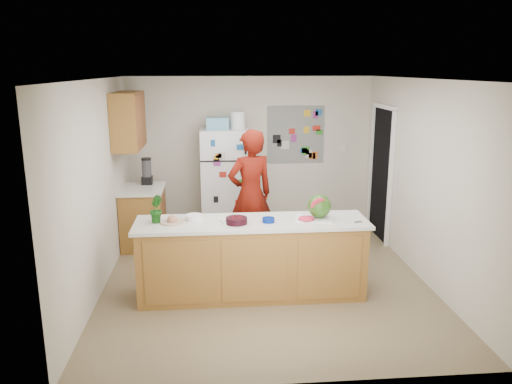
{
  "coord_description": "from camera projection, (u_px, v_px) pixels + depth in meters",
  "views": [
    {
      "loc": [
        -0.63,
        -5.95,
        2.62
      ],
      "look_at": [
        -0.09,
        0.2,
        1.09
      ],
      "focal_mm": 35.0,
      "sensor_mm": 36.0,
      "label": 1
    }
  ],
  "objects": [
    {
      "name": "peninsula_top",
      "position": [
        252.0,
        223.0,
        5.72
      ],
      "size": [
        2.68,
        0.7,
        0.04
      ],
      "primitive_type": "cube",
      "color": "silver",
      "rests_on": "peninsula_base"
    },
    {
      "name": "side_counter_base",
      "position": [
        144.0,
        218.0,
        7.5
      ],
      "size": [
        0.6,
        0.8,
        0.86
      ],
      "primitive_type": "cube",
      "color": "brown",
      "rests_on": "floor"
    },
    {
      "name": "cherry_bowl",
      "position": [
        237.0,
        221.0,
        5.62
      ],
      "size": [
        0.26,
        0.26,
        0.07
      ],
      "primitive_type": "cylinder",
      "rotation": [
        0.0,
        0.0,
        0.06
      ],
      "color": "black",
      "rests_on": "peninsula_top"
    },
    {
      "name": "plate",
      "position": [
        173.0,
        222.0,
        5.65
      ],
      "size": [
        0.32,
        0.32,
        0.02
      ],
      "primitive_type": "cylinder",
      "rotation": [
        0.0,
        0.0,
        0.19
      ],
      "color": "#C1B393",
      "rests_on": "peninsula_top"
    },
    {
      "name": "keys",
      "position": [
        358.0,
        222.0,
        5.66
      ],
      "size": [
        0.09,
        0.05,
        0.01
      ],
      "primitive_type": "cube",
      "rotation": [
        0.0,
        0.0,
        0.16
      ],
      "color": "gray",
      "rests_on": "peninsula_top"
    },
    {
      "name": "watermelon",
      "position": [
        319.0,
        206.0,
        5.78
      ],
      "size": [
        0.27,
        0.27,
        0.27
      ],
      "primitive_type": "sphere",
      "color": "#2D6316",
      "rests_on": "cutting_board"
    },
    {
      "name": "watermelon_slice",
      "position": [
        306.0,
        218.0,
        5.73
      ],
      "size": [
        0.18,
        0.18,
        0.02
      ],
      "primitive_type": "cylinder",
      "color": "red",
      "rests_on": "cutting_board"
    },
    {
      "name": "photo_collage",
      "position": [
        296.0,
        135.0,
        8.29
      ],
      "size": [
        0.95,
        0.01,
        0.95
      ],
      "primitive_type": "cube",
      "color": "slate",
      "rests_on": "wall_back"
    },
    {
      "name": "paper_towel",
      "position": [
        229.0,
        221.0,
        5.68
      ],
      "size": [
        0.22,
        0.21,
        0.02
      ],
      "primitive_type": "cube",
      "rotation": [
        0.0,
        0.0,
        0.31
      ],
      "color": "white",
      "rests_on": "peninsula_top"
    },
    {
      "name": "blender_appliance",
      "position": [
        147.0,
        172.0,
        7.58
      ],
      "size": [
        0.14,
        0.14,
        0.38
      ],
      "primitive_type": "cylinder",
      "color": "black",
      "rests_on": "side_counter_top"
    },
    {
      "name": "side_counter_top",
      "position": [
        142.0,
        189.0,
        7.39
      ],
      "size": [
        0.64,
        0.84,
        0.04
      ],
      "primitive_type": "cube",
      "color": "silver",
      "rests_on": "side_counter_base"
    },
    {
      "name": "peninsula_base",
      "position": [
        252.0,
        260.0,
        5.83
      ],
      "size": [
        2.6,
        0.62,
        0.88
      ],
      "primitive_type": "cube",
      "color": "brown",
      "rests_on": "floor"
    },
    {
      "name": "white_bowl",
      "position": [
        194.0,
        217.0,
        5.76
      ],
      "size": [
        0.25,
        0.25,
        0.06
      ],
      "primitive_type": "cylinder",
      "rotation": [
        0.0,
        0.0,
        -0.34
      ],
      "color": "silver",
      "rests_on": "peninsula_top"
    },
    {
      "name": "cobalt_bowl",
      "position": [
        268.0,
        220.0,
        5.67
      ],
      "size": [
        0.16,
        0.16,
        0.05
      ],
      "primitive_type": "cylinder",
      "rotation": [
        0.0,
        0.0,
        0.11
      ],
      "color": "navy",
      "rests_on": "peninsula_top"
    },
    {
      "name": "cutting_board",
      "position": [
        314.0,
        218.0,
        5.79
      ],
      "size": [
        0.48,
        0.4,
        0.01
      ],
      "primitive_type": "cube",
      "rotation": [
        0.0,
        0.0,
        -0.23
      ],
      "color": "white",
      "rests_on": "peninsula_top"
    },
    {
      "name": "wall_left",
      "position": [
        98.0,
        186.0,
        5.97
      ],
      "size": [
        0.02,
        4.5,
        2.5
      ],
      "primitive_type": "cube",
      "color": "beige",
      "rests_on": "ground"
    },
    {
      "name": "upper_cabinets",
      "position": [
        128.0,
        121.0,
        7.09
      ],
      "size": [
        0.35,
        1.0,
        0.8
      ],
      "primitive_type": "cube",
      "color": "brown",
      "rests_on": "wall_left"
    },
    {
      "name": "ceiling",
      "position": [
        265.0,
        78.0,
        5.84
      ],
      "size": [
        4.0,
        4.5,
        0.02
      ],
      "primitive_type": "cube",
      "color": "white",
      "rests_on": "wall_back"
    },
    {
      "name": "floor",
      "position": [
        264.0,
        278.0,
        6.44
      ],
      "size": [
        4.0,
        4.5,
        0.02
      ],
      "primitive_type": "cube",
      "color": "brown",
      "rests_on": "ground"
    },
    {
      "name": "doorway",
      "position": [
        382.0,
        174.0,
        7.76
      ],
      "size": [
        0.03,
        0.85,
        2.04
      ],
      "primitive_type": "cube",
      "color": "black",
      "rests_on": "ground"
    },
    {
      "name": "potted_plant",
      "position": [
        156.0,
        209.0,
        5.64
      ],
      "size": [
        0.17,
        0.2,
        0.31
      ],
      "primitive_type": "imported",
      "rotation": [
        0.0,
        0.0,
        1.81
      ],
      "color": "#114718",
      "rests_on": "peninsula_top"
    },
    {
      "name": "fridge_top_bin",
      "position": [
        217.0,
        123.0,
        7.78
      ],
      "size": [
        0.35,
        0.28,
        0.18
      ],
      "primitive_type": "cube",
      "color": "#5999B2",
      "rests_on": "refrigerator"
    },
    {
      "name": "wall_right",
      "position": [
        423.0,
        180.0,
        6.31
      ],
      "size": [
        0.02,
        4.5,
        2.5
      ],
      "primitive_type": "cube",
      "color": "beige",
      "rests_on": "ground"
    },
    {
      "name": "person",
      "position": [
        250.0,
        195.0,
        6.91
      ],
      "size": [
        0.78,
        0.64,
        1.83
      ],
      "primitive_type": "imported",
      "rotation": [
        0.0,
        0.0,
        3.5
      ],
      "color": "#601007",
      "rests_on": "floor"
    },
    {
      "name": "wall_back",
      "position": [
        251.0,
        153.0,
        8.32
      ],
      "size": [
        4.0,
        0.02,
        2.5
      ],
      "primitive_type": "cube",
      "color": "beige",
      "rests_on": "ground"
    },
    {
      "name": "refrigerator",
      "position": [
        225.0,
        182.0,
        8.02
      ],
      "size": [
        0.75,
        0.7,
        1.7
      ],
      "primitive_type": "cube",
      "color": "silver",
      "rests_on": "floor"
    }
  ]
}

